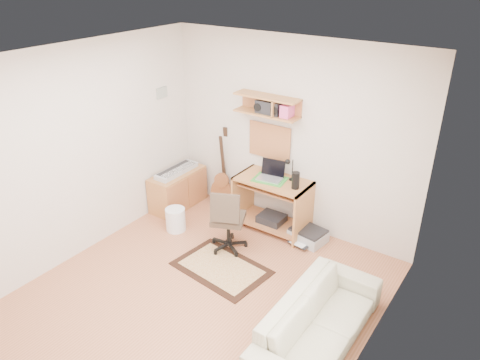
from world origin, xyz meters
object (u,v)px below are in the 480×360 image
Objects in this scene: desk at (272,204)px; printer at (308,235)px; sofa at (319,315)px; cabinet at (178,189)px; task_chair at (228,219)px.

printer is at bearing -0.43° from desk.
desk is 0.64m from printer.
printer is at bearing 29.85° from sofa.
printer is (2.07, 0.25, -0.19)m from cabinet.
desk is 0.58× the size of sofa.
cabinet is at bearing 135.13° from task_chair.
cabinet is (-1.30, 0.49, -0.17)m from task_chair.
sofa is (0.89, -1.55, 0.25)m from printer.
desk is 2.22× the size of printer.
task_chair is 0.99× the size of cabinet.
cabinet is 1.99× the size of printer.
printer is 0.26× the size of sofa.
desk is at bearing 43.27° from sofa.
task_chair is 1.85m from sofa.
desk is 1.52m from cabinet.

